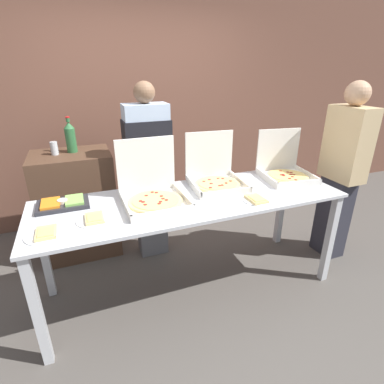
% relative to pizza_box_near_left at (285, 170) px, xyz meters
% --- Properties ---
extents(ground_plane, '(16.00, 16.00, 0.00)m').
position_rel_pizza_box_near_left_xyz_m(ground_plane, '(-0.98, -0.12, -0.95)').
color(ground_plane, '#514C47').
extents(brick_wall_behind, '(10.00, 0.06, 2.80)m').
position_rel_pizza_box_near_left_xyz_m(brick_wall_behind, '(-0.98, 1.58, 0.45)').
color(brick_wall_behind, brown).
rests_on(brick_wall_behind, ground_plane).
extents(buffet_table, '(2.44, 0.80, 0.87)m').
position_rel_pizza_box_near_left_xyz_m(buffet_table, '(-0.98, -0.12, -0.18)').
color(buffet_table, silver).
rests_on(buffet_table, ground_plane).
extents(pizza_box_near_left, '(0.48, 0.50, 0.42)m').
position_rel_pizza_box_near_left_xyz_m(pizza_box_near_left, '(0.00, 0.00, 0.00)').
color(pizza_box_near_left, silver).
rests_on(pizza_box_near_left, buffet_table).
extents(pizza_box_near_right, '(0.47, 0.48, 0.46)m').
position_rel_pizza_box_near_left_xyz_m(pizza_box_near_right, '(-1.28, -0.09, 0.01)').
color(pizza_box_near_right, silver).
rests_on(pizza_box_near_right, buffet_table).
extents(pizza_box_far_left, '(0.48, 0.49, 0.44)m').
position_rel_pizza_box_near_left_xyz_m(pizza_box_far_left, '(-0.69, 0.06, 0.00)').
color(pizza_box_far_left, silver).
rests_on(pizza_box_far_left, buffet_table).
extents(paper_plate_front_left, '(0.20, 0.20, 0.03)m').
position_rel_pizza_box_near_left_xyz_m(paper_plate_front_left, '(-0.53, -0.36, -0.06)').
color(paper_plate_front_left, white).
rests_on(paper_plate_front_left, buffet_table).
extents(paper_plate_front_center, '(0.24, 0.24, 0.03)m').
position_rel_pizza_box_near_left_xyz_m(paper_plate_front_center, '(-1.73, -0.23, -0.06)').
color(paper_plate_front_center, white).
rests_on(paper_plate_front_center, buffet_table).
extents(paper_plate_front_right, '(0.26, 0.26, 0.03)m').
position_rel_pizza_box_near_left_xyz_m(paper_plate_front_right, '(-2.02, -0.32, -0.06)').
color(paper_plate_front_right, white).
rests_on(paper_plate_front_right, buffet_table).
extents(veggie_tray, '(0.37, 0.24, 0.05)m').
position_rel_pizza_box_near_left_xyz_m(veggie_tray, '(-1.93, 0.08, -0.05)').
color(veggie_tray, '#28282D').
rests_on(veggie_tray, buffet_table).
extents(sideboard_podium, '(0.74, 0.57, 1.06)m').
position_rel_pizza_box_near_left_xyz_m(sideboard_podium, '(-1.85, 0.87, -0.41)').
color(sideboard_podium, '#4C3323').
rests_on(sideboard_podium, ground_plane).
extents(soda_bottle, '(0.10, 0.10, 0.34)m').
position_rel_pizza_box_near_left_xyz_m(soda_bottle, '(-1.81, 0.92, 0.27)').
color(soda_bottle, '#2D6638').
rests_on(soda_bottle, sideboard_podium).
extents(soda_can_silver, '(0.07, 0.07, 0.12)m').
position_rel_pizza_box_near_left_xyz_m(soda_can_silver, '(-1.97, 0.87, 0.18)').
color(soda_can_silver, silver).
rests_on(soda_can_silver, sideboard_podium).
extents(person_server_vest, '(0.42, 0.24, 1.72)m').
position_rel_pizza_box_near_left_xyz_m(person_server_vest, '(-1.16, 0.56, 0.02)').
color(person_server_vest, slate).
rests_on(person_server_vest, ground_plane).
extents(person_guest_plaid, '(0.22, 0.40, 1.72)m').
position_rel_pizza_box_near_left_xyz_m(person_guest_plaid, '(0.56, -0.13, -0.04)').
color(person_guest_plaid, '#2D2D38').
rests_on(person_guest_plaid, ground_plane).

